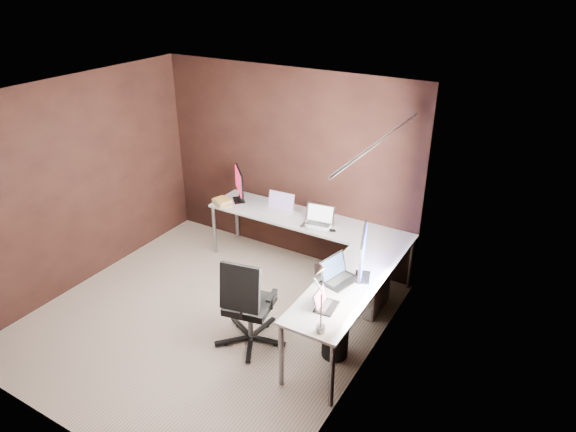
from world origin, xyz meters
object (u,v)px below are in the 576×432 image
object	(u,v)px
drawer_pedestal	(366,283)
laptop_black_big	(337,275)
wastebasket	(335,342)
office_chair	(249,319)
book_stack	(222,202)
laptop_black_small	(324,303)
desk_lamp	(318,290)
monitor_left	(239,183)
laptop_silver	(318,221)
monitor_right	(362,253)
laptop_white	(279,208)

from	to	relation	value
drawer_pedestal	laptop_black_big	distance (m)	0.85
wastebasket	laptop_black_big	bearing A→B (deg)	116.13
office_chair	wastebasket	distance (m)	0.91
book_stack	laptop_black_small	bearing A→B (deg)	-31.38
desk_lamp	office_chair	xyz separation A→B (m)	(-0.89, 0.22, -0.80)
laptop_black_small	desk_lamp	world-z (taller)	desk_lamp
monitor_left	wastebasket	distance (m)	2.59
desk_lamp	laptop_black_small	bearing A→B (deg)	80.07
monitor_left	laptop_black_big	distance (m)	2.24
book_stack	wastebasket	distance (m)	2.53
monitor_left	laptop_silver	distance (m)	1.25
wastebasket	drawer_pedestal	bearing A→B (deg)	94.27
laptop_black_big	office_chair	distance (m)	1.02
laptop_silver	office_chair	bearing A→B (deg)	-98.10
book_stack	monitor_right	bearing A→B (deg)	-16.96
drawer_pedestal	laptop_black_small	world-z (taller)	laptop_black_small
desk_lamp	office_chair	bearing A→B (deg)	142.21
monitor_left	drawer_pedestal	bearing A→B (deg)	35.20
wastebasket	laptop_white	bearing A→B (deg)	138.28
laptop_black_small	monitor_left	bearing A→B (deg)	47.44
laptop_silver	book_stack	xyz separation A→B (m)	(-1.36, -0.13, -0.01)
book_stack	drawer_pedestal	bearing A→B (deg)	-4.18
monitor_right	laptop_black_small	xyz separation A→B (m)	(-0.10, -0.63, -0.25)
monitor_left	desk_lamp	bearing A→B (deg)	5.21
drawer_pedestal	wastebasket	world-z (taller)	drawer_pedestal
monitor_left	desk_lamp	xyz separation A→B (m)	(2.11, -1.81, 0.13)
office_chair	monitor_right	bearing A→B (deg)	24.96
drawer_pedestal	laptop_black_big	size ratio (longest dim) A/B	1.44
desk_lamp	drawer_pedestal	bearing A→B (deg)	70.15
monitor_right	laptop_black_big	size ratio (longest dim) A/B	1.42
office_chair	book_stack	bearing A→B (deg)	122.77
laptop_black_big	office_chair	xyz separation A→B (m)	(-0.74, -0.52, -0.48)
drawer_pedestal	desk_lamp	xyz separation A→B (m)	(0.11, -1.44, 0.81)
laptop_white	laptop_black_small	distance (m)	2.07
laptop_black_small	book_stack	size ratio (longest dim) A/B	0.87
laptop_white	book_stack	world-z (taller)	laptop_white
drawer_pedestal	office_chair	xyz separation A→B (m)	(-0.79, -1.22, 0.00)
laptop_black_small	desk_lamp	xyz separation A→B (m)	(0.07, -0.27, 0.34)
monitor_left	laptop_silver	world-z (taller)	monitor_left
monitor_right	laptop_silver	size ratio (longest dim) A/B	1.52
monitor_left	wastebasket	size ratio (longest dim) A/B	1.43
book_stack	wastebasket	size ratio (longest dim) A/B	1.00
monitor_right	laptop_silver	distance (m)	1.24
monitor_left	laptop_black_small	distance (m)	2.57
laptop_white	book_stack	xyz separation A→B (m)	(-0.76, -0.19, -0.02)
book_stack	laptop_white	bearing A→B (deg)	14.06
monitor_left	office_chair	bearing A→B (deg)	-6.85
monitor_right	laptop_black_big	world-z (taller)	monitor_right
laptop_white	monitor_left	bearing A→B (deg)	173.83
drawer_pedestal	book_stack	xyz separation A→B (m)	(-2.13, 0.16, 0.47)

